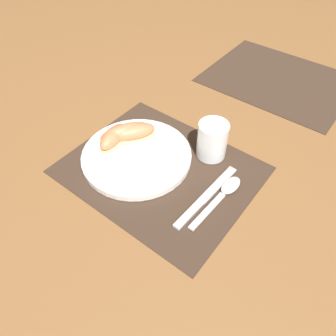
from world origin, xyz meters
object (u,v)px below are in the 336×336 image
citrus_wedge_2 (113,138)px  spoon (225,192)px  fork (139,149)px  juice_glass (212,142)px  plate (137,156)px  citrus_wedge_1 (124,133)px  knife (205,198)px  citrus_wedge_0 (132,133)px

citrus_wedge_2 → spoon: bearing=8.1°
fork → citrus_wedge_2: 0.07m
juice_glass → fork: (-0.14, -0.11, -0.02)m
plate → citrus_wedge_1: (-0.06, 0.02, 0.03)m
knife → citrus_wedge_1: 0.26m
plate → citrus_wedge_0: 0.06m
fork → plate: bearing=-72.0°
juice_glass → citrus_wedge_1: 0.22m
citrus_wedge_2 → plate: bearing=4.1°
citrus_wedge_2 → juice_glass: bearing=32.1°
knife → citrus_wedge_2: size_ratio=2.04×
citrus_wedge_1 → juice_glass: bearing=27.3°
citrus_wedge_1 → plate: bearing=-21.4°
plate → citrus_wedge_0: size_ratio=2.07×
spoon → citrus_wedge_1: 0.29m
fork → citrus_wedge_1: (-0.06, 0.01, 0.02)m
spoon → citrus_wedge_2: size_ratio=1.69×
citrus_wedge_0 → citrus_wedge_1: size_ratio=0.96×
knife → citrus_wedge_2: citrus_wedge_2 is taller
spoon → fork: bearing=-174.5°
juice_glass → spoon: bearing=-43.1°
spoon → knife: bearing=-123.9°
knife → citrus_wedge_1: size_ratio=1.62×
fork → citrus_wedge_2: (-0.07, -0.02, 0.01)m
juice_glass → citrus_wedge_2: juice_glass is taller
juice_glass → knife: juice_glass is taller
citrus_wedge_0 → citrus_wedge_2: size_ratio=1.21×
citrus_wedge_2 → citrus_wedge_1: bearing=68.9°
plate → citrus_wedge_1: size_ratio=1.98×
knife → plate: bearing=179.6°
spoon → fork: fork is taller
plate → citrus_wedge_0: bearing=141.5°
fork → citrus_wedge_1: citrus_wedge_1 is taller
plate → citrus_wedge_2: (-0.07, -0.01, 0.02)m
citrus_wedge_0 → citrus_wedge_1: 0.02m
juice_glass → spoon: size_ratio=0.51×
knife → citrus_wedge_1: bearing=174.5°
plate → juice_glass: (0.13, 0.12, 0.03)m
knife → citrus_wedge_1: (-0.26, 0.02, 0.03)m
knife → citrus_wedge_2: 0.27m
juice_glass → fork: size_ratio=0.50×
fork → citrus_wedge_1: 0.06m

